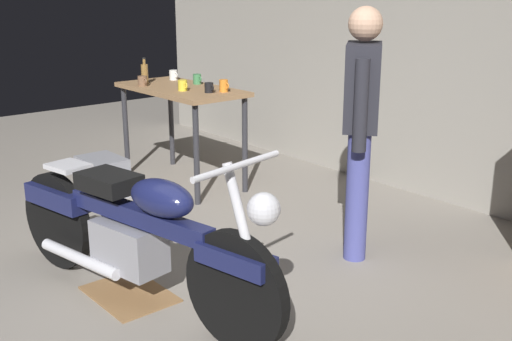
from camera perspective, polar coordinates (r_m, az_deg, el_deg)
The scene contains 14 objects.
ground_plane at distance 3.94m, azimuth -7.72°, elevation -11.06°, with size 12.00×12.00×0.00m, color gray.
back_wall at distance 5.52m, azimuth 17.49°, elevation 13.03°, with size 8.00×0.12×3.10m, color gray.
workbench at distance 5.87m, azimuth -6.68°, elevation 6.32°, with size 1.30×0.64×0.90m.
motorcycle at distance 3.72m, azimuth -10.71°, elevation -5.34°, with size 2.17×0.73×1.00m.
person_standing at distance 4.27m, azimuth 9.34°, elevation 4.26°, with size 0.41×0.46×1.67m.
drip_tray at distance 4.00m, azimuth -11.22°, elevation -10.75°, with size 0.56×0.40×0.01m, color olive.
storage_bin at distance 5.77m, azimuth -13.50°, elevation -0.51°, with size 0.44×0.32×0.34m, color gray.
mug_yellow_tall at distance 5.63m, azimuth -6.55°, elevation 7.55°, with size 0.11×0.08×0.09m.
mug_green_speckled at distance 6.00m, azimuth -5.26°, elevation 8.13°, with size 0.11×0.07×0.09m.
mug_brown_stoneware at distance 5.95m, azimuth -10.09°, elevation 7.87°, with size 0.12×0.08×0.09m.
mug_white_ceramic at distance 6.28m, azimuth -7.37°, elevation 8.45°, with size 0.11×0.08×0.10m.
mug_black_matte at distance 5.52m, azimuth -4.20°, elevation 7.39°, with size 0.11×0.08×0.09m.
mug_orange_travel at distance 5.55m, azimuth -2.89°, elevation 7.56°, with size 0.11×0.07×0.11m.
bottle at distance 6.08m, azimuth -9.91°, elevation 8.54°, with size 0.06×0.06×0.24m.
Camera 1 is at (2.98, -1.84, 1.82)m, focal length 44.84 mm.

